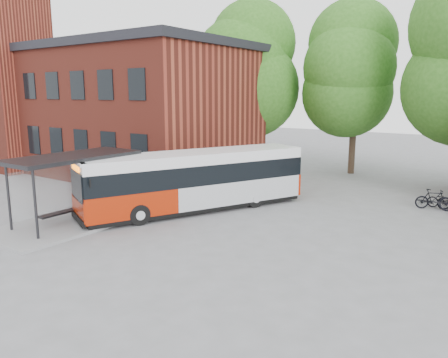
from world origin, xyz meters
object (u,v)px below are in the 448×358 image
Objects in this scene: bus_shelter at (75,189)px; city_bus at (196,181)px; bicycle_0 at (444,201)px; bicycle_1 at (433,199)px.

city_bus is at bearing 57.51° from bus_shelter.
bicycle_1 is (-0.43, -0.33, 0.07)m from bicycle_0.
bus_shelter is 16.75m from bicycle_0.
bicycle_1 is at bearing 60.67° from city_bus.
city_bus reaches higher than bicycle_0.
city_bus is 6.77× the size of bicycle_1.
bus_shelter reaches higher than bicycle_1.
city_bus is (2.84, 4.47, -0.08)m from bus_shelter.
city_bus is 11.17m from bicycle_1.
bicycle_0 is (9.45, 6.86, -0.96)m from city_bus.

